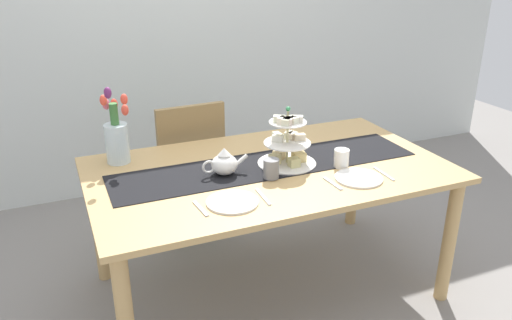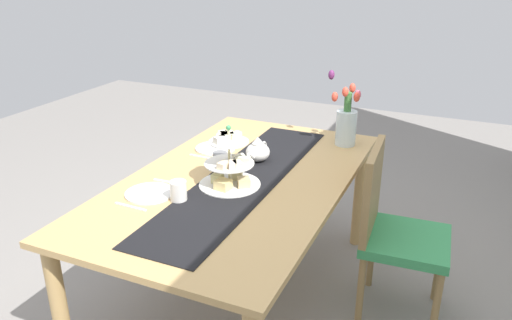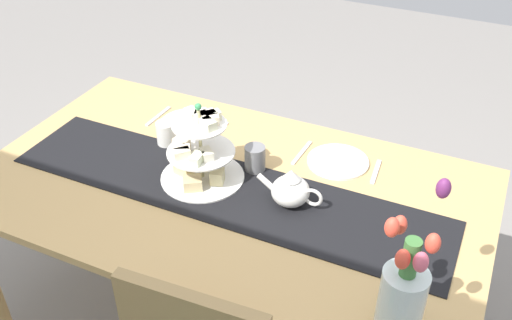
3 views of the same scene
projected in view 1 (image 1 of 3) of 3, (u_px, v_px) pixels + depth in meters
ground_plane at (268, 287)px, 2.87m from camera, size 8.00×8.00×0.00m
room_wall_rear at (179, 16)px, 3.75m from camera, size 6.00×0.08×2.60m
dining_table at (269, 183)px, 2.62m from camera, size 1.80×1.04×0.73m
chair_left at (187, 163)px, 3.23m from camera, size 0.44×0.44×0.91m
table_runner at (267, 165)px, 2.61m from camera, size 1.59×0.36×0.00m
tiered_cake_stand at (287, 144)px, 2.59m from camera, size 0.30×0.30×0.30m
teapot at (224, 163)px, 2.48m from camera, size 0.24×0.13×0.14m
tulip_vase at (117, 137)px, 2.60m from camera, size 0.13×0.20×0.43m
dinner_plate_left at (232, 202)px, 2.22m from camera, size 0.23×0.23×0.01m
fork_left at (201, 208)px, 2.17m from camera, size 0.03×0.15×0.01m
knife_left at (263, 197)px, 2.27m from camera, size 0.02×0.17×0.01m
dinner_plate_right at (359, 178)px, 2.45m from camera, size 0.23×0.23×0.01m
fork_right at (333, 183)px, 2.40m from camera, size 0.02×0.15×0.01m
knife_right at (384, 174)px, 2.50m from camera, size 0.02×0.17×0.01m
mug_grey at (271, 169)px, 2.44m from camera, size 0.08×0.08×0.09m
mug_white_text at (341, 158)px, 2.57m from camera, size 0.08×0.08×0.09m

